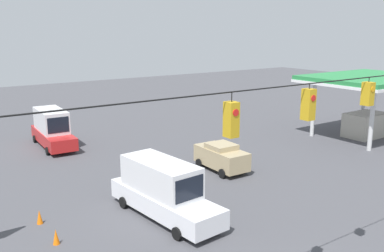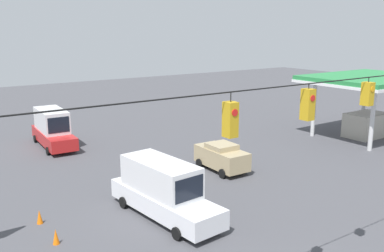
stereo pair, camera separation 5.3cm
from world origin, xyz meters
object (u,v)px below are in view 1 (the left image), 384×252
Objects in this scene: traffic_cone_fourth at (40,217)px; gas_station at (369,93)px; overhead_signal_span at (334,151)px; sedan_tan_oncoming_far at (221,156)px; box_truck_white_withflow_mid at (163,190)px; box_truck_red_withflow_deep at (52,129)px; traffic_cone_third at (56,237)px.

traffic_cone_fourth is 0.07× the size of gas_station.
sedan_tan_oncoming_far is at bearing -113.25° from overhead_signal_span.
box_truck_white_withflow_mid is 1.08× the size of box_truck_red_withflow_deep.
box_truck_red_withflow_deep reaches higher than traffic_cone_fourth.
overhead_signal_span is 31.52× the size of traffic_cone_third.
traffic_cone_fourth is at bearing 6.01° from sedan_tan_oncoming_far.
box_truck_white_withflow_mid is (1.45, -9.31, -4.09)m from overhead_signal_span.
traffic_cone_third is at bearing 73.27° from box_truck_red_withflow_deep.
overhead_signal_span is 31.52× the size of traffic_cone_fourth.
traffic_cone_third and traffic_cone_fourth have the same top height.
gas_station reaches higher than traffic_cone_third.
sedan_tan_oncoming_far is 13.50m from traffic_cone_third.
gas_station is (-29.80, -3.95, 3.71)m from traffic_cone_third.
gas_station reaches higher than traffic_cone_fourth.
gas_station is (-24.13, -4.10, 2.62)m from box_truck_white_withflow_mid.
box_truck_white_withflow_mid is at bearing 9.65° from gas_station.
box_truck_white_withflow_mid is 10.17× the size of traffic_cone_fourth.
box_truck_white_withflow_mid is 0.69× the size of gas_station.
gas_station is (-16.91, 0.02, 3.08)m from sedan_tan_oncoming_far.
sedan_tan_oncoming_far reaches higher than traffic_cone_third.
box_truck_white_withflow_mid is 1.79× the size of sedan_tan_oncoming_far.
sedan_tan_oncoming_far is 5.68× the size of traffic_cone_third.
box_truck_red_withflow_deep is 28.04m from gas_station.
overhead_signal_span is 10.27m from box_truck_white_withflow_mid.
box_truck_red_withflow_deep reaches higher than sedan_tan_oncoming_far.
box_truck_white_withflow_mid is 5.78m from traffic_cone_third.
box_truck_white_withflow_mid is at bearing -81.17° from overhead_signal_span.
box_truck_white_withflow_mid is at bearing 154.12° from traffic_cone_fourth.
sedan_tan_oncoming_far is at bearing -173.99° from traffic_cone_fourth.
traffic_cone_third is (7.11, -9.46, -5.19)m from overhead_signal_span.
box_truck_red_withflow_deep is 15.19m from sedan_tan_oncoming_far.
overhead_signal_span is 2.13× the size of gas_station.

